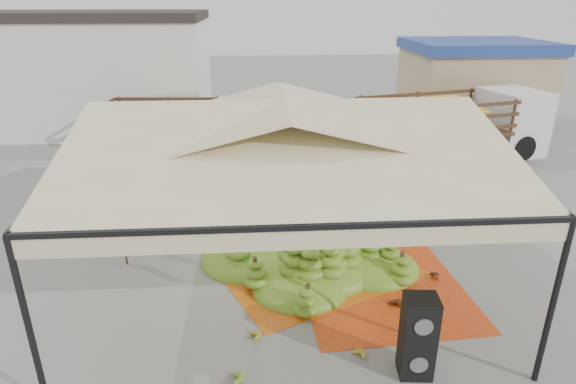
{
  "coord_description": "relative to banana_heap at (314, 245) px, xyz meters",
  "views": [
    {
      "loc": [
        -0.6,
        -10.04,
        6.0
      ],
      "look_at": [
        0.2,
        1.5,
        1.3
      ],
      "focal_mm": 30.0,
      "sensor_mm": 36.0,
      "label": 1
    }
  ],
  "objects": [
    {
      "name": "ground",
      "position": [
        -0.7,
        0.07,
        -0.58
      ],
      "size": [
        90.0,
        90.0,
        0.0
      ],
      "primitive_type": "plane",
      "color": "slate",
      "rests_on": "ground"
    },
    {
      "name": "canopy_tent",
      "position": [
        -0.7,
        0.07,
        2.72
      ],
      "size": [
        8.1,
        8.1,
        4.0
      ],
      "color": "black",
      "rests_on": "ground"
    },
    {
      "name": "building_white",
      "position": [
        -10.7,
        14.07,
        2.13
      ],
      "size": [
        14.3,
        6.3,
        5.4
      ],
      "color": "silver",
      "rests_on": "ground"
    },
    {
      "name": "building_tan",
      "position": [
        9.3,
        13.07,
        1.49
      ],
      "size": [
        6.3,
        5.3,
        4.1
      ],
      "color": "tan",
      "rests_on": "ground"
    },
    {
      "name": "tarp_left",
      "position": [
        -0.11,
        0.33,
        -0.57
      ],
      "size": [
        5.74,
        5.64,
        0.01
      ],
      "primitive_type": "cube",
      "rotation": [
        0.0,
        0.0,
        0.43
      ],
      "color": "#CF6213",
      "rests_on": "ground"
    },
    {
      "name": "tarp_right",
      "position": [
        1.41,
        -1.06,
        -0.58
      ],
      "size": [
        3.78,
        3.95,
        0.01
      ],
      "primitive_type": "cube",
      "rotation": [
        0.0,
        0.0,
        0.07
      ],
      "color": "red",
      "rests_on": "ground"
    },
    {
      "name": "banana_heap",
      "position": [
        0.0,
        0.0,
        0.0
      ],
      "size": [
        5.99,
        5.17,
        1.16
      ],
      "primitive_type": "ellipsoid",
      "rotation": [
        0.0,
        0.0,
        -0.14
      ],
      "color": "#4C7919",
      "rests_on": "ground"
    },
    {
      "name": "hand_yellow_a",
      "position": [
        -1.47,
        -2.56,
        -0.49
      ],
      "size": [
        0.48,
        0.43,
        0.18
      ],
      "primitive_type": "ellipsoid",
      "rotation": [
        0.0,
        0.0,
        0.29
      ],
      "color": "gold",
      "rests_on": "ground"
    },
    {
      "name": "hand_yellow_b",
      "position": [
        0.41,
        -3.22,
        -0.49
      ],
      "size": [
        0.53,
        0.51,
        0.19
      ],
      "primitive_type": "ellipsoid",
      "rotation": [
        0.0,
        0.0,
        0.55
      ],
      "color": "#B88724",
      "rests_on": "ground"
    },
    {
      "name": "hand_red_a",
      "position": [
        2.63,
        -0.72,
        -0.48
      ],
      "size": [
        0.51,
        0.44,
        0.21
      ],
      "primitive_type": "ellipsoid",
      "rotation": [
        0.0,
        0.0,
        -0.16
      ],
      "color": "#562A13",
      "rests_on": "ground"
    },
    {
      "name": "hand_red_b",
      "position": [
        1.48,
        -1.79,
        -0.47
      ],
      "size": [
        0.62,
        0.6,
        0.22
      ],
      "primitive_type": "ellipsoid",
      "rotation": [
        0.0,
        0.0,
        0.63
      ],
      "color": "#552813",
      "rests_on": "ground"
    },
    {
      "name": "hand_green",
      "position": [
        -1.78,
        -3.63,
        -0.48
      ],
      "size": [
        0.46,
        0.38,
        0.2
      ],
      "primitive_type": "ellipsoid",
      "rotation": [
        0.0,
        0.0,
        0.07
      ],
      "color": "#54831B",
      "rests_on": "ground"
    },
    {
      "name": "hanging_bunches",
      "position": [
        0.04,
        1.2,
        2.04
      ],
      "size": [
        4.74,
        0.24,
        0.2
      ],
      "color": "#387E1A",
      "rests_on": "ground"
    },
    {
      "name": "speaker_stack",
      "position": [
        1.31,
        -3.63,
        0.18
      ],
      "size": [
        0.59,
        0.53,
        1.52
      ],
      "rotation": [
        0.0,
        0.0,
        -0.09
      ],
      "color": "black",
      "rests_on": "ground"
    },
    {
      "name": "banana_leaves",
      "position": [
        -4.4,
        0.83,
        -0.58
      ],
      "size": [
        0.96,
        1.36,
        3.7
      ],
      "primitive_type": null,
      "color": "#377B21",
      "rests_on": "ground"
    },
    {
      "name": "vendor",
      "position": [
        -1.94,
        4.31,
        0.41
      ],
      "size": [
        0.75,
        0.52,
        1.98
      ],
      "primitive_type": "imported",
      "rotation": [
        0.0,
        0.0,
        3.08
      ],
      "color": "gray",
      "rests_on": "ground"
    },
    {
      "name": "truck_left",
      "position": [
        -4.02,
        9.73,
        0.72
      ],
      "size": [
        6.25,
        2.46,
        2.11
      ],
      "rotation": [
        0.0,
        0.0,
        -0.06
      ],
      "color": "#462817",
      "rests_on": "ground"
    },
    {
      "name": "truck_right",
      "position": [
        6.77,
        8.03,
        0.99
      ],
      "size": [
        7.81,
        4.28,
        2.55
      ],
      "rotation": [
        0.0,
        0.0,
        0.25
      ],
      "color": "#4A2D18",
      "rests_on": "ground"
    }
  ]
}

